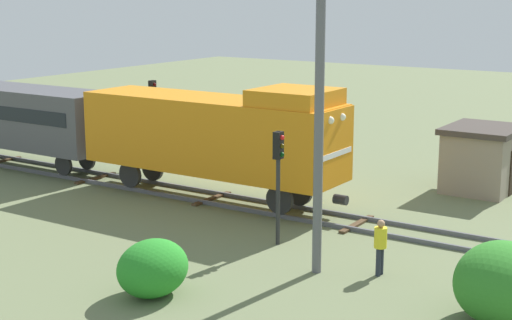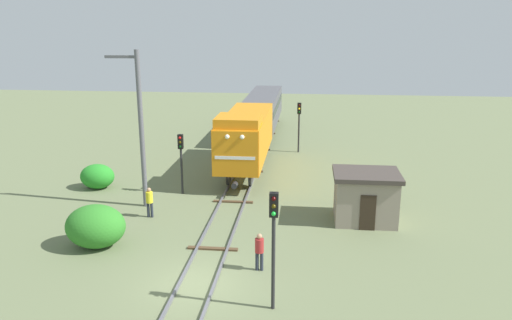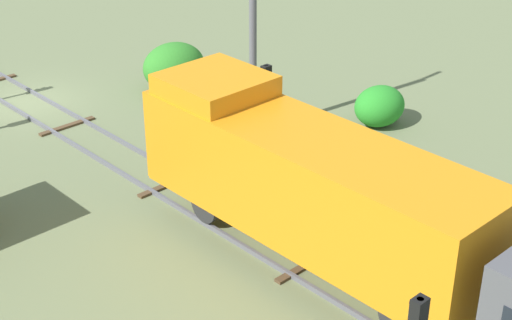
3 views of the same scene
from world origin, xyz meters
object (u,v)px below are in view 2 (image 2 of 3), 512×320
Objects in this scene: worker_near_track at (259,249)px; worker_by_signal at (149,200)px; traffic_signal_mid at (181,153)px; relay_hut at (365,196)px; traffic_signal_far at (299,118)px; traffic_signal_near at (274,230)px; passenger_car_leading at (263,108)px; locomotive at (246,135)px; catenary_mast at (140,126)px.

worker_near_track is 8.59m from worker_by_signal.
relay_hut is at bearing -16.98° from traffic_signal_mid.
traffic_signal_mid is at bearing 163.02° from relay_hut.
traffic_signal_mid is 13.35m from traffic_signal_far.
traffic_signal_far is (0.40, 23.86, -0.29)m from traffic_signal_near.
passenger_car_leading is 28.07m from worker_near_track.
locomotive reaches higher than passenger_car_leading.
catenary_mast reaches higher than traffic_signal_far.
locomotive reaches higher than traffic_signal_near.
locomotive is at bearing 131.83° from relay_hut.
locomotive is 14.89m from worker_near_track.
worker_near_track is (2.40, -14.59, -1.78)m from locomotive.
worker_near_track is at bearing -93.29° from traffic_signal_far.
traffic_signal_far is 15.27m from relay_hut.
traffic_signal_near is (3.20, -17.55, 0.39)m from locomotive.
locomotive is at bearing 99.50° from worker_by_signal.
traffic_signal_near is 11.45m from worker_by_signal.
passenger_car_leading reaches higher than traffic_signal_mid.
traffic_signal_far reaches higher than worker_by_signal.
catenary_mast is at bearing -122.26° from traffic_signal_far.
catenary_mast is 13.03m from relay_hut.
traffic_signal_mid is 3.55m from catenary_mast.
passenger_car_leading is 8.24× the size of worker_near_track.
locomotive reaches higher than traffic_signal_mid.
worker_near_track is at bearing -129.39° from relay_hut.
traffic_signal_far is (3.60, -7.03, 0.35)m from passenger_car_leading.
worker_by_signal is (-7.40, 8.46, -2.17)m from traffic_signal_near.
traffic_signal_mid is 1.09× the size of relay_hut.
traffic_signal_mid is 0.42× the size of catenary_mast.
worker_by_signal is 0.49× the size of relay_hut.
catenary_mast is (-0.86, 1.69, 3.75)m from worker_by_signal.
worker_near_track is (-0.80, 2.95, -2.17)m from traffic_signal_near.
catenary_mast reaches higher than worker_by_signal.
traffic_signal_near is at bearing -115.13° from relay_hut.
traffic_signal_mid is (-3.40, -5.05, -0.11)m from locomotive.
traffic_signal_mid is at bearing 113.09° from worker_by_signal.
traffic_signal_far is (3.60, 6.31, 0.10)m from locomotive.
traffic_signal_mid is at bearing 54.83° from catenary_mast.
catenary_mast is (-7.46, 7.19, 3.75)m from worker_near_track.
traffic_signal_near reaches higher than worker_by_signal.
traffic_signal_near is at bearing -62.16° from traffic_signal_mid.
traffic_signal_near is 2.70× the size of worker_by_signal.
worker_near_track and worker_by_signal have the same top height.
passenger_car_leading is 3.05× the size of traffic_signal_near.
locomotive is 6.09m from traffic_signal_mid.
traffic_signal_near reaches higher than worker_near_track.
traffic_signal_near is at bearing -79.66° from locomotive.
passenger_car_leading reaches higher than worker_by_signal.
passenger_car_leading is at bearing 117.13° from traffic_signal_far.
locomotive is 2.81× the size of traffic_signal_far.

